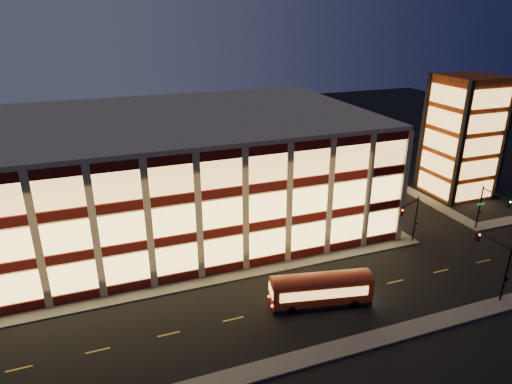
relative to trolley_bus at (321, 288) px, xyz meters
name	(u,v)px	position (x,y,z in m)	size (l,w,h in m)	color
ground	(234,281)	(-6.67, 6.70, -1.83)	(200.00, 200.00, 0.00)	black
sidewalk_office_south	(204,281)	(-9.67, 7.70, -1.75)	(54.00, 2.00, 0.15)	#514F4C
sidewalk_office_east	(342,195)	(16.33, 23.70, -1.75)	(2.00, 30.00, 0.15)	#514F4C
sidewalk_tower_south	(511,220)	(33.33, 7.70, -1.75)	(14.00, 2.00, 0.15)	#514F4C
sidewalk_tower_west	(401,186)	(27.33, 23.70, -1.75)	(2.00, 30.00, 0.15)	#514F4C
sidewalk_near	(283,364)	(-6.67, -6.30, -1.75)	(100.00, 2.00, 0.15)	#514F4C
office_building	(172,171)	(-9.59, 23.62, 5.42)	(50.45, 30.45, 14.50)	tan
stair_tower	(462,137)	(33.28, 18.66, 7.16)	(8.60, 8.60, 18.00)	#8C3814
traffic_signal_far	(411,215)	(15.54, 6.94, 2.28)	(3.79, 1.87, 6.00)	black
traffic_signal_right	(490,204)	(26.83, 6.08, 2.27)	(1.20, 4.37, 6.00)	black
traffic_signal_near	(496,258)	(16.83, -4.33, 2.30)	(0.32, 4.45, 6.00)	black
trolley_bus	(321,288)	(0.00, 0.00, 0.00)	(10.03, 4.32, 3.30)	#981F08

